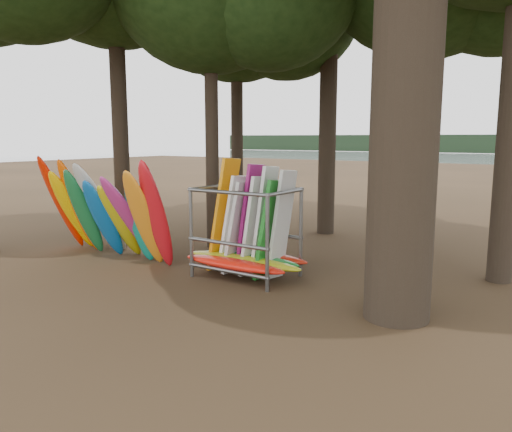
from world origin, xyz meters
The scene contains 3 objects.
ground centered at (0.00, 0.00, 0.00)m, with size 120.00×120.00×0.00m, color #47331E.
kayak_row centered at (-3.58, 0.28, 1.27)m, with size 4.77×2.04×2.98m.
storage_rack centered at (0.75, 0.91, 1.01)m, with size 3.23×1.60×2.88m.
Camera 1 is at (7.51, -8.76, 3.35)m, focal length 35.00 mm.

